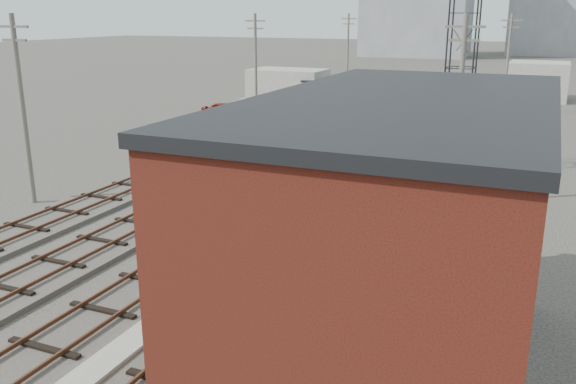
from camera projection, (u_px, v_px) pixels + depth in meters
The scene contains 21 objects.
ground at pixel (435, 107), 60.65m from camera, with size 320.00×320.00×0.00m, color #282621.
track_right at pixel (417, 150), 41.16m from camera, with size 3.20×90.00×0.39m.
track_mid_right at pixel (360, 145), 42.67m from camera, with size 3.20×90.00×0.39m.
track_mid_left at pixel (307, 141), 44.19m from camera, with size 3.20×90.00×0.39m.
track_left at pixel (257, 136), 45.70m from camera, with size 3.20×90.00×0.39m.
platform_curb at pixel (197, 295), 19.86m from camera, with size 0.90×28.00×0.26m, color gray.
brick_building at pixel (400, 247), 14.46m from camera, with size 6.54×12.20×7.22m.
lattice_tower at pixel (463, 41), 34.41m from camera, with size 1.60×1.60×15.00m.
utility_pole_left_a at pixel (22, 105), 28.76m from camera, with size 1.80×0.24×9.00m.
utility_pole_left_b at pixel (256, 66), 50.81m from camera, with size 1.80×0.24×9.00m.
utility_pole_left_c at pixel (348, 50), 72.85m from camera, with size 1.80×0.24×9.00m.
utility_pole_right_a at pixel (459, 106), 28.62m from camera, with size 1.80×0.24×9.00m.
utility_pole_right_b at pixel (508, 62), 55.07m from camera, with size 1.80×0.24×9.00m.
shed_left at pixel (288, 84), 66.26m from camera, with size 8.00×5.00×3.20m, color gray.
shed_right at pixel (538, 81), 65.50m from camera, with size 6.00×6.00×4.00m, color gray.
signal_mast at pixel (192, 313), 13.32m from camera, with size 0.40×0.42×4.45m.
switch_stand at pixel (312, 144), 40.16m from camera, with size 0.44×0.44×1.44m.
site_trailer at pixel (330, 92), 62.59m from camera, with size 6.01×3.33×2.40m.
car_red at pixel (227, 111), 53.42m from camera, with size 1.81×4.51×1.54m, color maroon.
car_silver at pixel (251, 105), 57.62m from camera, with size 1.35×3.87×1.27m, color #A2A4A9.
car_grey at pixel (275, 114), 51.96m from camera, with size 2.12×5.22×1.51m, color slate.
Camera 1 is at (10.38, -1.46, 8.96)m, focal length 38.00 mm.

